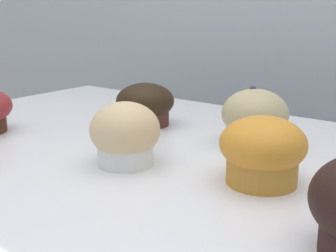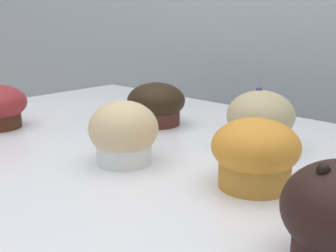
{
  "view_description": "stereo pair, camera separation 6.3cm",
  "coord_description": "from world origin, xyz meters",
  "px_view_note": "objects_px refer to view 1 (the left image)",
  "views": [
    {
      "loc": [
        0.4,
        -0.51,
        1.14
      ],
      "look_at": [
        0.03,
        -0.02,
        0.98
      ],
      "focal_mm": 50.0,
      "sensor_mm": 36.0,
      "label": 1
    },
    {
      "loc": [
        0.45,
        -0.46,
        1.14
      ],
      "look_at": [
        0.03,
        -0.02,
        0.98
      ],
      "focal_mm": 50.0,
      "sensor_mm": 36.0,
      "label": 2
    }
  ],
  "objects_px": {
    "muffin_back_right": "(126,135)",
    "muffin_front_right": "(255,118)",
    "muffin_back_left": "(145,105)",
    "muffin_front_center": "(263,151)"
  },
  "relations": [
    {
      "from": "muffin_front_center",
      "to": "muffin_back_left",
      "type": "relative_size",
      "value": 1.0
    },
    {
      "from": "muffin_front_center",
      "to": "muffin_front_right",
      "type": "bearing_deg",
      "value": 120.77
    },
    {
      "from": "muffin_back_left",
      "to": "muffin_front_right",
      "type": "relative_size",
      "value": 1.02
    },
    {
      "from": "muffin_back_left",
      "to": "muffin_front_center",
      "type": "bearing_deg",
      "value": -23.98
    },
    {
      "from": "muffin_front_center",
      "to": "muffin_front_right",
      "type": "relative_size",
      "value": 1.02
    },
    {
      "from": "muffin_back_left",
      "to": "muffin_back_right",
      "type": "bearing_deg",
      "value": -56.51
    },
    {
      "from": "muffin_back_right",
      "to": "muffin_front_right",
      "type": "relative_size",
      "value": 0.93
    },
    {
      "from": "muffin_back_right",
      "to": "muffin_front_center",
      "type": "bearing_deg",
      "value": 15.57
    },
    {
      "from": "muffin_front_center",
      "to": "muffin_back_left",
      "type": "distance_m",
      "value": 0.32
    },
    {
      "from": "muffin_back_right",
      "to": "muffin_front_right",
      "type": "height_order",
      "value": "muffin_front_right"
    }
  ]
}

